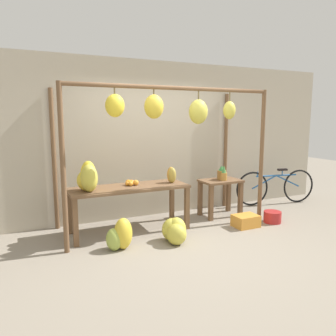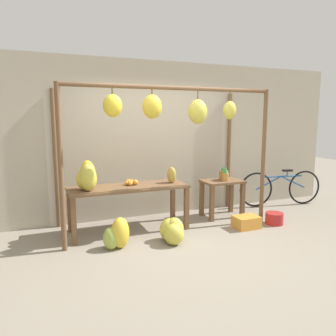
{
  "view_description": "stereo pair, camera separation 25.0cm",
  "coord_description": "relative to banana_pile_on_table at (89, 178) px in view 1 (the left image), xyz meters",
  "views": [
    {
      "loc": [
        -2.18,
        -3.92,
        1.8
      ],
      "look_at": [
        0.07,
        0.9,
        0.98
      ],
      "focal_mm": 35.0,
      "sensor_mm": 36.0,
      "label": 1
    },
    {
      "loc": [
        -1.95,
        -4.02,
        1.8
      ],
      "look_at": [
        0.07,
        0.9,
        0.98
      ],
      "focal_mm": 35.0,
      "sensor_mm": 36.0,
      "label": 2
    }
  ],
  "objects": [
    {
      "name": "banana_pile_ground_right",
      "position": [
        1.08,
        -0.68,
        -0.75
      ],
      "size": [
        0.45,
        0.52,
        0.36
      ],
      "color": "gold",
      "rests_on": "ground_plane"
    },
    {
      "name": "stall_awning",
      "position": [
        1.2,
        -0.23,
        0.78
      ],
      "size": [
        3.35,
        1.24,
        2.26
      ],
      "color": "brown",
      "rests_on": "ground_plane"
    },
    {
      "name": "orange_pile",
      "position": [
        0.68,
        0.11,
        -0.15
      ],
      "size": [
        0.21,
        0.17,
        0.09
      ],
      "color": "orange",
      "rests_on": "display_table_main"
    },
    {
      "name": "shop_wall_back",
      "position": [
        1.24,
        0.76,
        0.48
      ],
      "size": [
        8.0,
        0.08,
        2.8
      ],
      "color": "#B2A893",
      "rests_on": "ground_plane"
    },
    {
      "name": "blue_bucket",
      "position": [
        3.02,
        -0.58,
        -0.82
      ],
      "size": [
        0.3,
        0.3,
        0.19
      ],
      "color": "#AD2323",
      "rests_on": "ground_plane"
    },
    {
      "name": "parked_bicycle",
      "position": [
        3.94,
        0.35,
        -0.55
      ],
      "size": [
        1.77,
        0.37,
        0.75
      ],
      "color": "black",
      "rests_on": "ground_plane"
    },
    {
      "name": "pineapple_cluster",
      "position": [
        2.45,
        0.14,
        -0.13
      ],
      "size": [
        0.21,
        0.26,
        0.28
      ],
      "color": "#B27F38",
      "rests_on": "display_table_side"
    },
    {
      "name": "ground_plane",
      "position": [
        1.24,
        -0.86,
        -0.92
      ],
      "size": [
        20.0,
        20.0,
        0.0
      ],
      "primitive_type": "plane",
      "color": "gray"
    },
    {
      "name": "papaya_pile",
      "position": [
        1.36,
        0.02,
        -0.06
      ],
      "size": [
        0.18,
        0.2,
        0.26
      ],
      "color": "gold",
      "rests_on": "display_table_main"
    },
    {
      "name": "display_table_main",
      "position": [
        0.63,
        0.04,
        -0.29
      ],
      "size": [
        1.87,
        0.67,
        0.73
      ],
      "color": "brown",
      "rests_on": "ground_plane"
    },
    {
      "name": "display_table_side",
      "position": [
        2.41,
        0.13,
        -0.42
      ],
      "size": [
        0.73,
        0.47,
        0.68
      ],
      "color": "brown",
      "rests_on": "ground_plane"
    },
    {
      "name": "banana_pile_on_table",
      "position": [
        0.0,
        0.0,
        0.0
      ],
      "size": [
        0.35,
        0.44,
        0.44
      ],
      "color": "yellow",
      "rests_on": "display_table_main"
    },
    {
      "name": "fruit_crate_white",
      "position": [
        2.45,
        -0.57,
        -0.82
      ],
      "size": [
        0.4,
        0.3,
        0.2
      ],
      "color": "orange",
      "rests_on": "ground_plane"
    },
    {
      "name": "banana_pile_ground_left",
      "position": [
        0.28,
        -0.61,
        -0.72
      ],
      "size": [
        0.45,
        0.34,
        0.44
      ],
      "color": "gold",
      "rests_on": "ground_plane"
    }
  ]
}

